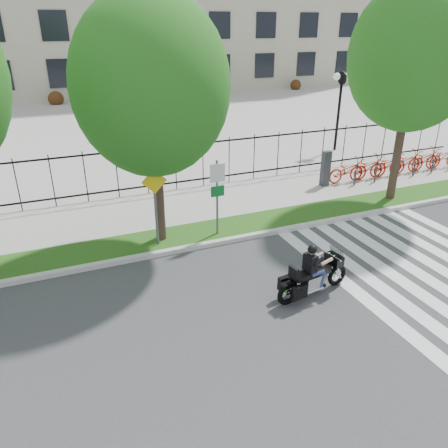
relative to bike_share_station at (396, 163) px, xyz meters
name	(u,v)px	position (x,y,z in m)	size (l,w,h in m)	color
ground	(287,314)	(-9.89, -7.20, -0.67)	(120.00, 120.00, 0.00)	#3C3C3F
curb	(223,241)	(-9.89, -3.10, -0.60)	(60.00, 0.20, 0.15)	#BCB9B1
grass_verge	(214,231)	(-9.89, -2.25, -0.60)	(60.00, 1.50, 0.15)	#1A4A12
sidewalk	(190,205)	(-9.89, 0.25, -0.60)	(60.00, 3.50, 0.15)	#A4A199
plaza	(113,121)	(-9.89, 17.80, -0.62)	(80.00, 34.00, 0.10)	#A4A199
crosswalk_stripes	(435,274)	(-5.06, -7.20, -0.66)	(5.70, 8.00, 0.01)	silver
iron_fence	(176,166)	(-9.89, 2.00, 0.48)	(30.00, 0.06, 2.00)	black
lamp_post_right	(341,92)	(0.11, 4.80, 2.53)	(1.06, 0.70, 4.25)	black
street_tree_1	(151,86)	(-11.71, -2.25, 4.24)	(4.49, 4.49, 7.35)	#32231B
street_tree_2	(414,56)	(-2.29, -2.25, 4.78)	(4.59, 4.59, 7.95)	#32231B
bike_share_station	(396,163)	(0.00, 0.00, 0.00)	(7.86, 0.88, 1.50)	#2D2D33
sign_pole_regulatory	(217,188)	(-9.89, -2.62, 1.07)	(0.50, 0.09, 2.50)	#59595B
sign_pole_warning	(155,197)	(-11.91, -2.62, 1.07)	(0.78, 0.09, 2.49)	#59595B
motorcycle_rider	(314,275)	(-8.85, -6.68, -0.08)	(2.31, 0.83, 1.79)	black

